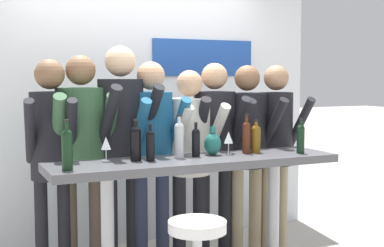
# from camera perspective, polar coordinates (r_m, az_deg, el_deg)

# --- Properties ---
(back_wall) EXTENTS (3.78, 0.12, 2.64)m
(back_wall) POSITION_cam_1_polar(r_m,az_deg,el_deg) (5.18, -6.02, 1.87)
(back_wall) COLOR silver
(back_wall) RESTS_ON ground_plane
(tasting_table) EXTENTS (2.18, 0.53, 1.01)m
(tasting_table) POSITION_cam_1_polar(r_m,az_deg,el_deg) (3.95, 0.48, -6.28)
(tasting_table) COLOR #4C4C51
(tasting_table) RESTS_ON ground_plane
(person_far_left) EXTENTS (0.42, 0.55, 1.73)m
(person_far_left) POSITION_cam_1_polar(r_m,az_deg,el_deg) (4.15, -14.80, -2.18)
(person_far_left) COLOR black
(person_far_left) RESTS_ON ground_plane
(person_left) EXTENTS (0.51, 0.60, 1.77)m
(person_left) POSITION_cam_1_polar(r_m,az_deg,el_deg) (4.21, -11.65, -2.07)
(person_left) COLOR #473D33
(person_left) RESTS_ON ground_plane
(person_center_left) EXTENTS (0.46, 0.59, 1.84)m
(person_center_left) POSITION_cam_1_polar(r_m,az_deg,el_deg) (4.23, -7.52, -1.15)
(person_center_left) COLOR black
(person_center_left) RESTS_ON ground_plane
(person_center) EXTENTS (0.42, 0.53, 1.72)m
(person_center) POSITION_cam_1_polar(r_m,az_deg,el_deg) (4.28, -4.31, -2.08)
(person_center) COLOR #23283D
(person_center) RESTS_ON ground_plane
(person_center_right) EXTENTS (0.43, 0.54, 1.66)m
(person_center_right) POSITION_cam_1_polar(r_m,az_deg,el_deg) (4.43, -0.22, -2.45)
(person_center_right) COLOR black
(person_center_right) RESTS_ON ground_plane
(person_right) EXTENTS (0.48, 0.59, 1.72)m
(person_right) POSITION_cam_1_polar(r_m,az_deg,el_deg) (4.56, 2.43, -1.72)
(person_right) COLOR black
(person_right) RESTS_ON ground_plane
(person_far_right) EXTENTS (0.43, 0.54, 1.70)m
(person_far_right) POSITION_cam_1_polar(r_m,az_deg,el_deg) (4.68, 5.92, -1.68)
(person_far_right) COLOR gray
(person_far_right) RESTS_ON ground_plane
(person_rightmost) EXTENTS (0.37, 0.51, 1.70)m
(person_rightmost) POSITION_cam_1_polar(r_m,az_deg,el_deg) (4.82, 8.96, -1.34)
(person_rightmost) COLOR gray
(person_rightmost) RESTS_ON ground_plane
(wine_bottle_0) EXTENTS (0.06, 0.06, 0.28)m
(wine_bottle_0) POSITION_cam_1_polar(r_m,az_deg,el_deg) (4.24, 11.52, -1.45)
(wine_bottle_0) COLOR black
(wine_bottle_0) RESTS_ON tasting_table
(wine_bottle_1) EXTENTS (0.07, 0.07, 0.33)m
(wine_bottle_1) POSITION_cam_1_polar(r_m,az_deg,el_deg) (3.49, -13.18, -2.49)
(wine_bottle_1) COLOR black
(wine_bottle_1) RESTS_ON tasting_table
(wine_bottle_2) EXTENTS (0.06, 0.06, 0.27)m
(wine_bottle_2) POSITION_cam_1_polar(r_m,az_deg,el_deg) (3.78, -4.45, -2.19)
(wine_bottle_2) COLOR black
(wine_bottle_2) RESTS_ON tasting_table
(wine_bottle_3) EXTENTS (0.07, 0.07, 0.26)m
(wine_bottle_3) POSITION_cam_1_polar(r_m,az_deg,el_deg) (4.22, 6.83, -1.48)
(wine_bottle_3) COLOR brown
(wine_bottle_3) RESTS_ON tasting_table
(wine_bottle_4) EXTENTS (0.07, 0.07, 0.32)m
(wine_bottle_4) POSITION_cam_1_polar(r_m,az_deg,el_deg) (3.92, -1.38, -1.58)
(wine_bottle_4) COLOR #B7BCC1
(wine_bottle_4) RESTS_ON tasting_table
(wine_bottle_5) EXTENTS (0.08, 0.08, 0.30)m
(wine_bottle_5) POSITION_cam_1_polar(r_m,az_deg,el_deg) (3.80, -6.03, -1.92)
(wine_bottle_5) COLOR black
(wine_bottle_5) RESTS_ON tasting_table
(wine_bottle_6) EXTENTS (0.06, 0.06, 0.26)m
(wine_bottle_6) POSITION_cam_1_polar(r_m,az_deg,el_deg) (3.99, 0.42, -1.87)
(wine_bottle_6) COLOR black
(wine_bottle_6) RESTS_ON tasting_table
(wine_bottle_7) EXTENTS (0.06, 0.06, 0.31)m
(wine_bottle_7) POSITION_cam_1_polar(r_m,az_deg,el_deg) (4.18, 5.83, -1.30)
(wine_bottle_7) COLOR #4C1E0F
(wine_bottle_7) RESTS_ON tasting_table
(wine_glass_0) EXTENTS (0.07, 0.07, 0.18)m
(wine_glass_0) POSITION_cam_1_polar(r_m,az_deg,el_deg) (3.79, -9.16, -2.18)
(wine_glass_0) COLOR silver
(wine_glass_0) RESTS_ON tasting_table
(wine_glass_1) EXTENTS (0.07, 0.07, 0.18)m
(wine_glass_1) POSITION_cam_1_polar(r_m,az_deg,el_deg) (4.11, 3.92, -1.59)
(wine_glass_1) COLOR silver
(wine_glass_1) RESTS_ON tasting_table
(decorative_vase) EXTENTS (0.13, 0.13, 0.22)m
(decorative_vase) POSITION_cam_1_polar(r_m,az_deg,el_deg) (4.07, 2.21, -2.15)
(decorative_vase) COLOR #1E665B
(decorative_vase) RESTS_ON tasting_table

